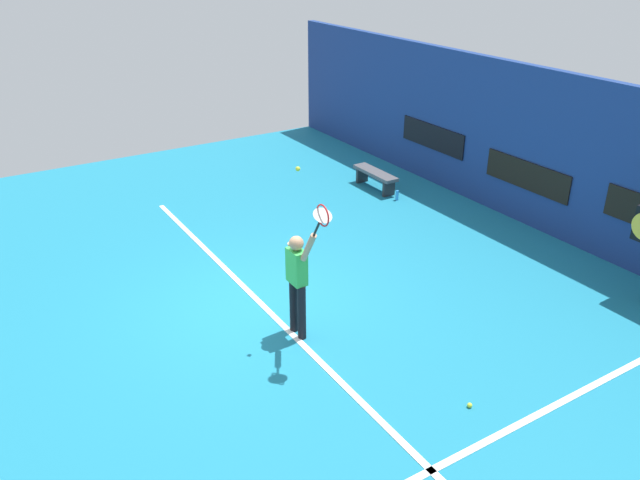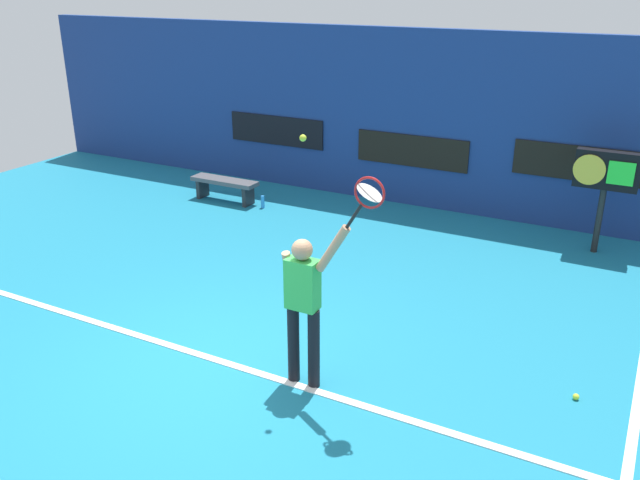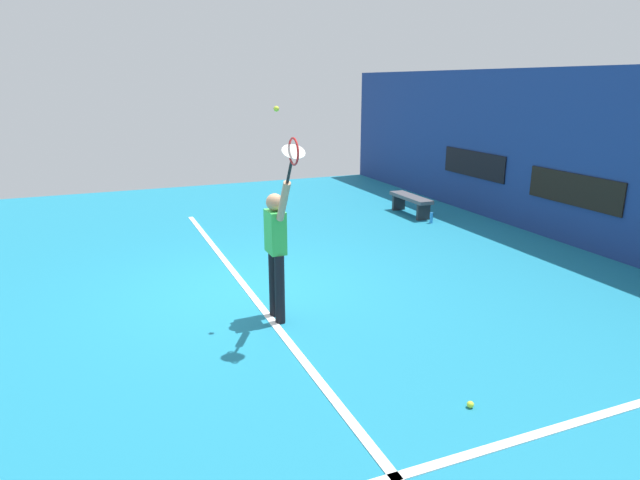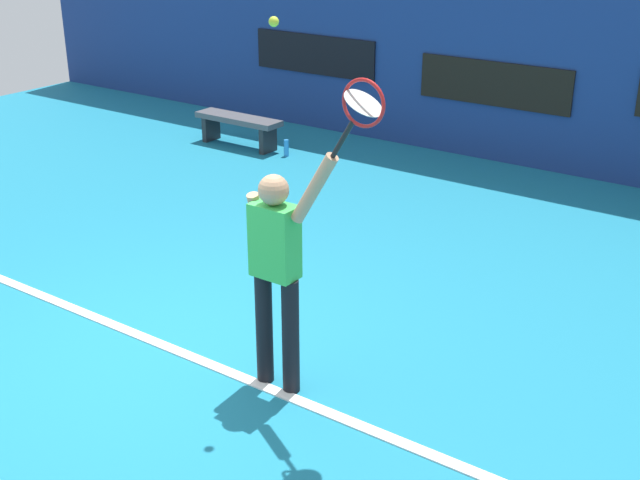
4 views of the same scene
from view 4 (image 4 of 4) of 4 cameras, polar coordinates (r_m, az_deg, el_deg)
ground_plane at (r=7.09m, az=-11.15°, el=-7.27°), size 18.00×18.00×0.00m
back_wall at (r=11.74m, az=12.24°, el=13.21°), size 18.00×0.20×3.30m
sponsor_banner_center at (r=11.74m, az=11.77°, el=10.39°), size 2.20×0.03×0.60m
sponsor_banner_portside at (r=13.19m, az=-0.40°, el=12.54°), size 2.20×0.03×0.60m
court_baseline at (r=7.13m, az=-10.78°, el=-7.02°), size 10.00×0.10×0.01m
tennis_player at (r=6.02m, az=-2.98°, el=-1.71°), size 0.78×0.31×1.93m
tennis_racket at (r=5.22m, az=2.81°, el=9.02°), size 0.46×0.27×0.61m
tennis_ball at (r=5.58m, az=-3.17°, el=14.66°), size 0.07×0.07×0.07m
court_bench at (r=12.41m, az=-5.58°, el=7.91°), size 1.40×0.36×0.45m
water_bottle at (r=11.93m, az=-2.32°, el=6.30°), size 0.07×0.07×0.24m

